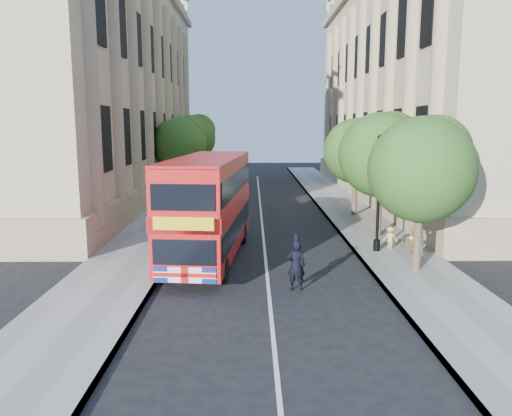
{
  "coord_description": "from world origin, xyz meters",
  "views": [
    {
      "loc": [
        -0.56,
        -15.67,
        5.69
      ],
      "look_at": [
        -0.41,
        4.58,
        2.3
      ],
      "focal_mm": 35.0,
      "sensor_mm": 36.0,
      "label": 1
    }
  ],
  "objects_px": {
    "box_van": "(212,202)",
    "police_constable": "(296,266)",
    "lamp_post": "(379,198)",
    "woman_pedestrian": "(416,239)",
    "double_decker_bus": "(209,205)"
  },
  "relations": [
    {
      "from": "box_van",
      "to": "police_constable",
      "type": "relative_size",
      "value": 2.75
    },
    {
      "from": "lamp_post",
      "to": "box_van",
      "type": "bearing_deg",
      "value": 140.72
    },
    {
      "from": "police_constable",
      "to": "woman_pedestrian",
      "type": "relative_size",
      "value": 1.06
    },
    {
      "from": "police_constable",
      "to": "woman_pedestrian",
      "type": "height_order",
      "value": "woman_pedestrian"
    },
    {
      "from": "lamp_post",
      "to": "woman_pedestrian",
      "type": "height_order",
      "value": "lamp_post"
    },
    {
      "from": "box_van",
      "to": "woman_pedestrian",
      "type": "height_order",
      "value": "box_van"
    },
    {
      "from": "lamp_post",
      "to": "double_decker_bus",
      "type": "bearing_deg",
      "value": -172.32
    },
    {
      "from": "lamp_post",
      "to": "woman_pedestrian",
      "type": "distance_m",
      "value": 2.4
    },
    {
      "from": "double_decker_bus",
      "to": "box_van",
      "type": "bearing_deg",
      "value": 98.89
    },
    {
      "from": "box_van",
      "to": "woman_pedestrian",
      "type": "xyz_separation_m",
      "value": [
        9.22,
        -7.64,
        -0.38
      ]
    },
    {
      "from": "lamp_post",
      "to": "police_constable",
      "type": "bearing_deg",
      "value": -129.0
    },
    {
      "from": "box_van",
      "to": "police_constable",
      "type": "bearing_deg",
      "value": -74.25
    },
    {
      "from": "double_decker_bus",
      "to": "police_constable",
      "type": "xyz_separation_m",
      "value": [
        3.35,
        -4.0,
        -1.49
      ]
    },
    {
      "from": "double_decker_bus",
      "to": "box_van",
      "type": "relative_size",
      "value": 1.96
    },
    {
      "from": "police_constable",
      "to": "double_decker_bus",
      "type": "bearing_deg",
      "value": -48.59
    }
  ]
}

